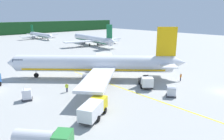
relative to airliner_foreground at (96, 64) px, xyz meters
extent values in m
cube|color=#A8A8A3|center=(12.44, 23.93, -3.49)|extent=(240.00, 320.00, 0.20)
cylinder|color=white|center=(-0.40, 0.40, 0.11)|extent=(28.17, 28.11, 3.80)
cone|color=white|center=(-14.00, 13.96, 0.11)|extent=(4.25, 4.25, 3.61)
cone|color=white|center=(13.47, -13.44, 0.51)|extent=(4.55, 4.55, 3.23)
cube|color=#192333|center=(-12.44, 12.41, 0.96)|extent=(3.98, 3.98, 0.60)
cube|color=white|center=(-5.44, -7.48, -0.56)|extent=(15.45, 13.81, 0.50)
cylinder|color=slate|center=(-4.78, -4.27, -1.76)|extent=(3.82, 3.82, 2.20)
cube|color=white|center=(7.47, 5.46, -0.56)|extent=(13.79, 15.46, 0.50)
cylinder|color=slate|center=(4.26, 4.79, -1.76)|extent=(3.82, 3.82, 2.20)
cube|color=#F2B20C|center=(11.28, -11.25, 5.26)|extent=(3.37, 3.36, 6.50)
cube|color=white|center=(11.28, -11.25, 0.51)|extent=(9.61, 9.62, 0.24)
cube|color=#F2B20C|center=(-0.40, 0.40, -0.94)|extent=(25.49, 25.44, 0.36)
cylinder|color=black|center=(-10.09, 10.06, -2.84)|extent=(1.03, 1.02, 1.10)
cylinder|color=gray|center=(-10.09, 10.06, -2.04)|extent=(0.20, 0.20, 0.50)
cylinder|color=black|center=(-1.18, -2.50, -2.84)|extent=(1.03, 1.02, 1.10)
cylinder|color=gray|center=(-1.18, -2.50, -2.04)|extent=(0.20, 0.20, 0.50)
cylinder|color=black|center=(2.50, 1.18, -2.84)|extent=(1.03, 1.02, 1.10)
cylinder|color=gray|center=(2.50, 1.18, -2.04)|extent=(0.20, 0.20, 0.50)
cylinder|color=white|center=(33.29, 44.51, -0.31)|extent=(7.19, 31.86, 3.35)
cone|color=white|center=(35.35, 61.29, -0.31)|extent=(3.41, 2.48, 3.18)
cone|color=white|center=(31.19, 27.39, 0.04)|extent=(3.17, 3.14, 2.84)
cube|color=#192333|center=(35.12, 59.37, 0.44)|extent=(3.08, 2.44, 0.53)
cube|color=white|center=(25.09, 43.75, -0.89)|extent=(14.68, 7.29, 0.44)
cylinder|color=slate|center=(27.68, 45.03, -1.95)|extent=(2.27, 3.03, 1.94)
cube|color=white|center=(41.06, 41.79, -0.89)|extent=(14.16, 4.47, 0.44)
cylinder|color=slate|center=(38.86, 43.65, -1.95)|extent=(2.27, 3.03, 1.94)
cube|color=#19723F|center=(31.52, 30.10, 4.22)|extent=(0.79, 3.88, 5.72)
cube|color=white|center=(31.52, 30.10, 0.04)|extent=(9.43, 3.91, 0.21)
cube|color=#19723F|center=(33.29, 44.51, -1.23)|extent=(6.63, 28.70, 0.32)
cylinder|color=black|center=(34.76, 56.47, -2.91)|extent=(0.42, 1.00, 0.97)
cylinder|color=gray|center=(34.76, 56.47, -2.20)|extent=(0.18, 0.18, 0.44)
cylinder|color=black|center=(30.86, 43.48, -2.91)|extent=(0.42, 1.00, 0.97)
cylinder|color=gray|center=(30.86, 43.48, -2.20)|extent=(0.18, 0.18, 0.44)
cylinder|color=black|center=(35.40, 42.92, -2.91)|extent=(0.42, 1.00, 0.97)
cylinder|color=gray|center=(35.40, 42.92, -2.20)|extent=(0.18, 0.18, 0.44)
cylinder|color=white|center=(26.78, 88.24, -0.97)|extent=(3.06, 24.98, 2.63)
cone|color=white|center=(27.01, 74.94, -0.97)|extent=(2.53, 1.71, 2.50)
cone|color=white|center=(26.55, 101.82, -0.69)|extent=(2.28, 2.26, 2.24)
cube|color=#192333|center=(26.98, 76.46, -0.37)|extent=(2.27, 1.70, 0.42)
cube|color=white|center=(33.09, 89.73, -1.43)|extent=(11.33, 4.28, 0.35)
cylinder|color=slate|center=(31.21, 88.45, -2.26)|extent=(1.56, 2.24, 1.52)
cube|color=white|center=(20.42, 89.52, -1.43)|extent=(11.41, 4.65, 0.35)
cylinder|color=slate|center=(22.34, 88.30, -2.26)|extent=(1.56, 2.24, 1.52)
cube|color=#19723F|center=(26.58, 99.67, 2.60)|extent=(0.30, 3.05, 4.50)
cube|color=white|center=(26.58, 99.67, -0.69)|extent=(7.24, 2.34, 0.17)
cube|color=#19723F|center=(26.78, 88.24, -1.69)|extent=(2.89, 22.49, 0.25)
cylinder|color=black|center=(26.94, 78.76, -3.01)|extent=(0.26, 0.77, 0.76)
cylinder|color=gray|center=(26.94, 78.76, -2.46)|extent=(0.14, 0.14, 0.35)
cylinder|color=black|center=(28.56, 89.31, -3.01)|extent=(0.26, 0.77, 0.76)
cylinder|color=gray|center=(28.56, 89.31, -2.46)|extent=(0.14, 0.14, 0.35)
cylinder|color=black|center=(24.96, 89.25, -3.01)|extent=(0.26, 0.77, 0.76)
cylinder|color=gray|center=(24.96, 89.25, -2.46)|extent=(0.14, 0.14, 0.35)
cylinder|color=white|center=(38.27, 154.69, -1.38)|extent=(14.33, 17.67, 2.18)
cone|color=white|center=(31.55, 163.41, -1.38)|extent=(2.48, 2.35, 2.07)
cone|color=white|center=(45.13, 145.79, -1.15)|extent=(2.59, 2.58, 1.85)
cube|color=#192333|center=(32.32, 162.41, -0.89)|extent=(2.31, 2.22, 0.34)
cube|color=white|center=(34.82, 150.58, -1.77)|extent=(9.25, 7.15, 0.29)
cylinder|color=slate|center=(35.43, 152.36, -2.45)|extent=(2.12, 2.22, 1.26)
cube|color=white|center=(43.12, 156.98, -1.77)|extent=(8.54, 8.32, 0.29)
cylinder|color=slate|center=(41.25, 156.84, -2.45)|extent=(2.12, 2.22, 1.26)
cube|color=red|center=(44.05, 147.20, 1.57)|extent=(1.70, 2.12, 3.73)
cube|color=white|center=(44.05, 147.20, -1.15)|extent=(5.84, 5.09, 0.14)
cube|color=red|center=(38.27, 154.69, -1.98)|extent=(12.98, 15.97, 0.21)
cylinder|color=black|center=(33.48, 160.90, -3.08)|extent=(0.54, 0.62, 0.63)
cylinder|color=gray|center=(33.48, 160.90, -2.62)|extent=(0.11, 0.11, 0.29)
cylinder|color=black|center=(37.61, 153.10, -3.08)|extent=(0.54, 0.62, 0.63)
cylinder|color=gray|center=(37.61, 153.10, -2.62)|extent=(0.11, 0.11, 0.29)
cylinder|color=black|center=(39.98, 154.92, -3.08)|extent=(0.54, 0.62, 0.63)
cylinder|color=gray|center=(39.98, 154.92, -2.62)|extent=(0.11, 0.11, 0.29)
cube|color=yellow|center=(-10.68, -14.08, -1.89)|extent=(2.63, 2.79, 1.80)
cube|color=#192333|center=(-9.93, -13.67, -1.53)|extent=(0.95, 1.66, 0.94)
cube|color=white|center=(-13.33, -15.52, -1.86)|extent=(4.76, 3.95, 1.85)
cube|color=#262628|center=(-12.53, -15.09, -2.87)|extent=(6.03, 4.23, 0.16)
cylinder|color=black|center=(-11.47, -13.26, -2.94)|extent=(0.92, 0.68, 0.90)
cylinder|color=black|center=(-10.42, -15.19, -2.94)|extent=(0.92, 0.68, 0.90)
cylinder|color=black|center=(-13.85, -14.55, -2.94)|extent=(0.92, 0.68, 0.90)
cylinder|color=black|center=(-12.80, -16.48, -2.94)|extent=(0.92, 0.68, 0.90)
cube|color=white|center=(2.69, -12.93, -1.89)|extent=(2.84, 2.80, 1.80)
cube|color=#192333|center=(2.13, -13.57, -1.53)|extent=(1.44, 1.28, 0.94)
cube|color=#4C4C51|center=(4.66, -10.67, -2.67)|extent=(4.41, 4.60, 0.24)
cube|color=#2D2D33|center=(4.92, -10.37, -1.69)|extent=(3.51, 3.84, 1.84)
cube|color=#262628|center=(4.06, -11.35, -2.87)|extent=(5.10, 5.52, 0.16)
cylinder|color=black|center=(3.71, -13.42, -2.94)|extent=(0.80, 0.86, 0.90)
cylinder|color=black|center=(2.06, -11.98, -2.94)|extent=(0.80, 0.86, 0.90)
cylinder|color=black|center=(5.48, -11.39, -2.94)|extent=(0.80, 0.86, 0.90)
cylinder|color=black|center=(3.83, -9.95, -2.94)|extent=(0.80, 0.86, 0.90)
cylinder|color=black|center=(-18.24, 9.26, -2.94)|extent=(0.71, 0.91, 0.90)
cube|color=#338C3F|center=(-19.81, -19.14, -1.89)|extent=(2.84, 2.79, 1.80)
cube|color=#192333|center=(-19.27, -19.79, -1.53)|extent=(1.47, 1.25, 0.94)
cylinder|color=silver|center=(-21.87, -16.68, -1.89)|extent=(4.20, 4.52, 1.80)
cube|color=#333338|center=(2.87, -18.25, -3.24)|extent=(2.38, 2.38, 0.30)
cube|color=silver|center=(2.87, -18.25, -2.34)|extent=(2.10, 2.10, 1.51)
cube|color=silver|center=(2.44, -18.55, -1.73)|extent=(1.39, 1.60, 0.56)
cube|color=#333338|center=(-17.02, -2.09, -3.24)|extent=(2.19, 2.19, 0.30)
cube|color=silver|center=(-17.02, -2.09, -2.27)|extent=(1.92, 1.92, 1.64)
cube|color=silver|center=(-17.48, -1.87, -1.60)|extent=(1.16, 1.58, 0.54)
cylinder|color=#191E33|center=(-9.79, -3.40, -2.96)|extent=(0.14, 0.14, 0.86)
cylinder|color=#191E33|center=(-9.92, -3.28, -2.96)|extent=(0.14, 0.14, 0.86)
cube|color=#CCE519|center=(-9.85, -3.34, -2.20)|extent=(0.47, 0.47, 0.65)
cube|color=silver|center=(-9.85, -3.34, -2.17)|extent=(0.48, 0.48, 0.06)
sphere|color=tan|center=(-9.85, -3.34, -1.76)|extent=(0.23, 0.23, 0.23)
cylinder|color=#CCE519|center=(-9.66, -3.53, -2.17)|extent=(0.09, 0.09, 0.61)
cylinder|color=#CCE519|center=(-10.04, -3.15, -2.17)|extent=(0.09, 0.09, 0.61)
cylinder|color=#191E33|center=(12.42, -14.71, -2.96)|extent=(0.14, 0.14, 0.86)
cylinder|color=#191E33|center=(12.60, -14.70, -2.96)|extent=(0.14, 0.14, 0.86)
cube|color=orange|center=(12.51, -14.70, -2.20)|extent=(0.45, 0.24, 0.65)
cube|color=silver|center=(12.51, -14.70, -2.17)|extent=(0.46, 0.25, 0.06)
sphere|color=tan|center=(12.51, -14.70, -1.76)|extent=(0.23, 0.23, 0.23)
cylinder|color=orange|center=(12.24, -14.71, -2.17)|extent=(0.09, 0.09, 0.61)
cylinder|color=orange|center=(12.78, -14.69, -2.17)|extent=(0.09, 0.09, 0.61)
cube|color=yellow|center=(-0.55, -4.60, -3.39)|extent=(0.30, 60.00, 0.01)
camera|label=1|loc=(-29.29, -37.02, 11.03)|focal=33.49mm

